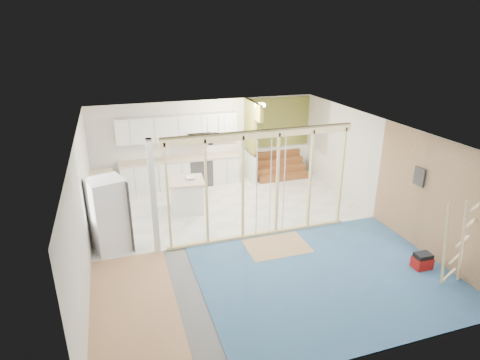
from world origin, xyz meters
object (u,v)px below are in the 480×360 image
object	(u,v)px
island	(187,195)
toolbox	(422,261)
ladder	(456,243)
fridge	(109,215)

from	to	relation	value
island	toolbox	distance (m)	5.88
toolbox	ladder	world-z (taller)	ladder
fridge	toolbox	world-z (taller)	fridge
fridge	ladder	bearing A→B (deg)	-47.62
ladder	toolbox	bearing A→B (deg)	76.67
island	ladder	world-z (taller)	ladder
toolbox	ladder	xyz separation A→B (m)	(0.06, -0.63, 0.76)
fridge	island	bearing A→B (deg)	18.22
island	toolbox	xyz separation A→B (m)	(4.06, -4.25, -0.28)
toolbox	ladder	bearing A→B (deg)	-82.63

